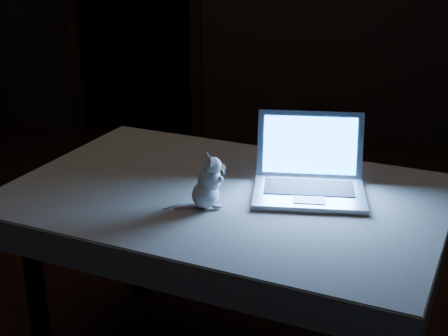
# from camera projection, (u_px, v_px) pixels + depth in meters

# --- Properties ---
(floor) EXTENTS (5.00, 5.00, 0.00)m
(floor) POSITION_uv_depth(u_px,v_px,m) (227.00, 313.00, 2.88)
(floor) COLOR black
(floor) RESTS_ON ground
(table) EXTENTS (1.57, 1.23, 0.74)m
(table) POSITION_uv_depth(u_px,v_px,m) (225.00, 285.00, 2.40)
(table) COLOR black
(table) RESTS_ON floor
(tablecloth) EXTENTS (1.65, 1.26, 0.11)m
(tablecloth) POSITION_uv_depth(u_px,v_px,m) (218.00, 208.00, 2.26)
(tablecloth) COLOR #BFB5A0
(tablecloth) RESTS_ON table
(laptop) EXTENTS (0.39, 0.35, 0.26)m
(laptop) POSITION_uv_depth(u_px,v_px,m) (311.00, 162.00, 2.18)
(laptop) COLOR #A6A5AA
(laptop) RESTS_ON tablecloth
(plush_mouse) EXTENTS (0.16, 0.16, 0.18)m
(plush_mouse) POSITION_uv_depth(u_px,v_px,m) (205.00, 181.00, 2.11)
(plush_mouse) COLOR silver
(plush_mouse) RESTS_ON tablecloth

